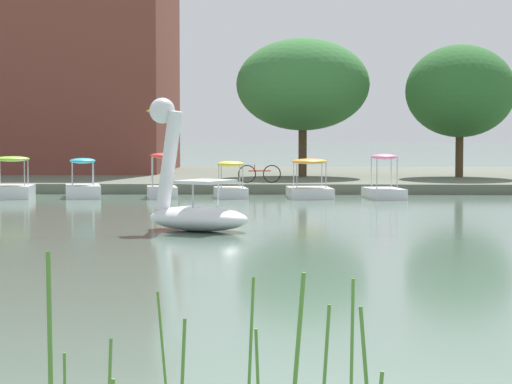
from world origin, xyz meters
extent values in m
cube|color=#5B6051|center=(0.00, 41.77, 0.19)|extent=(133.95, 20.89, 0.39)
ellipsoid|color=white|center=(-3.21, 16.62, 0.30)|extent=(3.02, 2.53, 0.60)
cylinder|color=white|center=(-3.96, 17.01, 1.69)|extent=(0.80, 0.64, 2.45)
sphere|color=white|center=(-4.13, 17.10, 2.90)|extent=(0.85, 0.85, 0.63)
cone|color=yellow|center=(-4.36, 17.22, 2.90)|extent=(0.59, 0.53, 0.35)
cube|color=white|center=(-3.02, 16.52, 1.19)|extent=(1.49, 1.59, 0.08)
cylinder|color=silver|center=(-2.76, 17.03, 0.89)|extent=(0.04, 0.04, 0.59)
cylinder|color=silver|center=(-3.29, 16.02, 0.89)|extent=(0.04, 0.04, 0.59)
cube|color=white|center=(2.40, 29.04, 0.19)|extent=(1.50, 2.28, 0.37)
ellipsoid|color=pink|center=(2.40, 29.04, 1.50)|extent=(1.08, 1.15, 0.20)
cylinder|color=#B7B7BF|center=(1.97, 29.38, 0.94)|extent=(0.04, 0.04, 1.13)
cylinder|color=#B7B7BF|center=(2.70, 29.50, 0.94)|extent=(0.04, 0.04, 1.13)
cylinder|color=#B7B7BF|center=(2.10, 28.58, 0.94)|extent=(0.04, 0.04, 1.13)
cylinder|color=#B7B7BF|center=(2.83, 28.71, 0.94)|extent=(0.04, 0.04, 1.13)
cube|color=white|center=(-0.27, 29.32, 0.19)|extent=(1.74, 2.49, 0.38)
ellipsoid|color=orange|center=(-0.27, 29.32, 1.33)|extent=(1.44, 1.58, 0.20)
cylinder|color=#B7B7BF|center=(-0.85, 29.85, 0.85)|extent=(0.04, 0.04, 0.95)
cylinder|color=#B7B7BF|center=(0.19, 29.95, 0.85)|extent=(0.04, 0.04, 0.95)
cylinder|color=#B7B7BF|center=(-0.73, 28.69, 0.85)|extent=(0.04, 0.04, 0.95)
cylinder|color=#B7B7BF|center=(0.31, 28.79, 0.85)|extent=(0.04, 0.04, 0.95)
cube|color=white|center=(-3.14, 29.34, 0.19)|extent=(1.38, 1.98, 0.38)
ellipsoid|color=yellow|center=(-3.14, 29.34, 1.23)|extent=(1.15, 1.29, 0.20)
cylinder|color=#B7B7BF|center=(-3.60, 29.73, 0.80)|extent=(0.04, 0.04, 0.86)
cylinder|color=#B7B7BF|center=(-2.83, 29.86, 0.80)|extent=(0.04, 0.04, 0.86)
cylinder|color=#B7B7BF|center=(-3.45, 28.82, 0.80)|extent=(0.04, 0.04, 0.86)
cylinder|color=#B7B7BF|center=(-2.68, 28.95, 0.80)|extent=(0.04, 0.04, 0.86)
cube|color=white|center=(-5.65, 29.33, 0.20)|extent=(1.34, 2.01, 0.40)
ellipsoid|color=red|center=(-5.65, 29.33, 1.53)|extent=(1.05, 1.25, 0.20)
cylinder|color=#B7B7BF|center=(-6.07, 29.71, 0.97)|extent=(0.04, 0.04, 1.12)
cylinder|color=#B7B7BF|center=(-5.38, 29.83, 0.97)|extent=(0.04, 0.04, 1.12)
cylinder|color=#B7B7BF|center=(-5.92, 28.83, 0.97)|extent=(0.04, 0.04, 1.12)
cylinder|color=#B7B7BF|center=(-5.23, 28.95, 0.97)|extent=(0.04, 0.04, 1.12)
cube|color=white|center=(-8.53, 29.21, 0.23)|extent=(1.69, 2.48, 0.46)
ellipsoid|color=#2DB7D1|center=(-8.53, 29.21, 1.34)|extent=(1.18, 1.39, 0.20)
cylinder|color=#B7B7BF|center=(-9.00, 29.61, 0.90)|extent=(0.04, 0.04, 0.88)
cylinder|color=#B7B7BF|center=(-8.27, 29.77, 0.90)|extent=(0.04, 0.04, 0.88)
cylinder|color=#B7B7BF|center=(-8.79, 28.66, 0.90)|extent=(0.04, 0.04, 0.88)
cylinder|color=#B7B7BF|center=(-8.06, 28.82, 0.90)|extent=(0.04, 0.04, 0.88)
cube|color=white|center=(-11.07, 28.98, 0.23)|extent=(1.69, 2.36, 0.45)
ellipsoid|color=#8CCC38|center=(-11.07, 28.98, 1.41)|extent=(1.42, 1.44, 0.20)
cylinder|color=#B7B7BF|center=(-11.63, 29.43, 0.93)|extent=(0.04, 0.04, 0.96)
cylinder|color=#B7B7BF|center=(-10.63, 29.56, 0.93)|extent=(0.04, 0.04, 0.96)
cylinder|color=#B7B7BF|center=(-10.50, 28.54, 0.93)|extent=(0.04, 0.04, 0.96)
cylinder|color=#4C3823|center=(6.57, 38.04, 2.00)|extent=(0.35, 0.35, 3.22)
ellipsoid|color=#2D662D|center=(6.57, 38.04, 4.21)|extent=(5.10, 6.02, 4.10)
cylinder|color=#4C3823|center=(-0.39, 38.68, 2.27)|extent=(0.38, 0.38, 3.77)
ellipsoid|color=#387538|center=(-0.39, 38.68, 4.54)|extent=(8.49, 8.47, 4.17)
torus|color=black|center=(-1.69, 32.50, 0.74)|extent=(0.71, 0.12, 0.71)
torus|color=black|center=(-2.66, 32.40, 0.74)|extent=(0.71, 0.12, 0.71)
cube|color=#A51E1E|center=(-2.17, 32.45, 0.86)|extent=(0.88, 0.14, 0.04)
cylinder|color=#A51E1E|center=(-2.37, 32.43, 0.96)|extent=(0.03, 0.03, 0.30)
cube|color=brown|center=(-15.11, 45.46, 5.77)|extent=(15.81, 11.28, 10.75)
cylinder|color=#568E38|center=(-0.62, -1.06, 0.68)|extent=(0.04, 0.06, 1.37)
cylinder|color=#568E38|center=(-1.00, -0.87, 0.69)|extent=(0.14, 0.05, 1.38)
cylinder|color=#568E38|center=(-2.61, -1.45, 0.79)|extent=(0.08, 0.18, 1.58)
cylinder|color=#568E38|center=(-1.32, -1.23, 0.70)|extent=(0.07, 0.23, 1.38)
camera|label=1|loc=(-1.06, -8.06, 2.36)|focal=72.35mm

